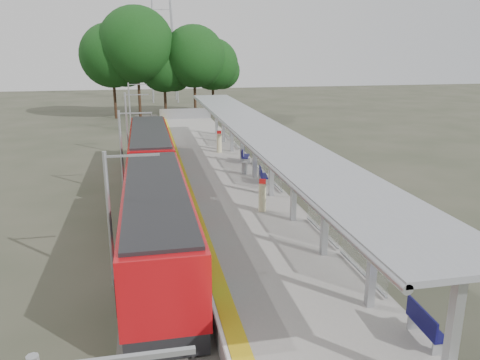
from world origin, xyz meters
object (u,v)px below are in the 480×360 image
object	(u,v)px
bench_far	(245,155)
litter_bin	(244,168)
bench_near	(425,324)
info_pillar_far	(219,143)
info_pillar_near	(262,197)
train	(153,178)
bench_mid	(262,175)

from	to	relation	value
bench_far	litter_bin	bearing A→B (deg)	-84.49
bench_near	litter_bin	distance (m)	19.04
litter_bin	info_pillar_far	bearing A→B (deg)	94.70
bench_far	info_pillar_near	world-z (taller)	info_pillar_near
train	litter_bin	world-z (taller)	train
bench_mid	litter_bin	size ratio (longest dim) A/B	1.80
bench_far	bench_near	bearing A→B (deg)	-71.23
bench_near	info_pillar_near	size ratio (longest dim) A/B	0.93
info_pillar_near	litter_bin	size ratio (longest dim) A/B	2.11
info_pillar_near	litter_bin	bearing A→B (deg)	100.83
info_pillar_far	litter_bin	world-z (taller)	info_pillar_far
bench_near	info_pillar_far	bearing A→B (deg)	96.52
litter_bin	bench_far	bearing A→B (deg)	77.75
bench_near	litter_bin	xyz separation A→B (m)	(-1.09, 19.00, -0.16)
bench_far	litter_bin	xyz separation A→B (m)	(-0.69, -3.20, -0.13)
info_pillar_far	bench_mid	bearing A→B (deg)	-73.78
info_pillar_near	bench_near	bearing A→B (deg)	-65.61
info_pillar_near	bench_mid	bearing A→B (deg)	91.64
bench_far	litter_bin	distance (m)	3.28
info_pillar_near	litter_bin	world-z (taller)	info_pillar_near
bench_near	bench_mid	xyz separation A→B (m)	(-0.44, 16.75, -0.06)
info_pillar_near	train	bearing A→B (deg)	161.53
train	info_pillar_near	size ratio (longest dim) A/B	16.26
train	bench_mid	xyz separation A→B (m)	(6.66, 1.41, -0.55)
info_pillar_near	info_pillar_far	xyz separation A→B (m)	(0.09, 14.24, 0.02)
train	bench_near	world-z (taller)	train
train	litter_bin	bearing A→B (deg)	31.34
bench_mid	train	bearing A→B (deg)	-159.85
info_pillar_far	bench_near	bearing A→B (deg)	-77.65
info_pillar_far	litter_bin	size ratio (longest dim) A/B	2.18
litter_bin	bench_near	bearing A→B (deg)	-86.73
info_pillar_near	info_pillar_far	size ratio (longest dim) A/B	0.97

